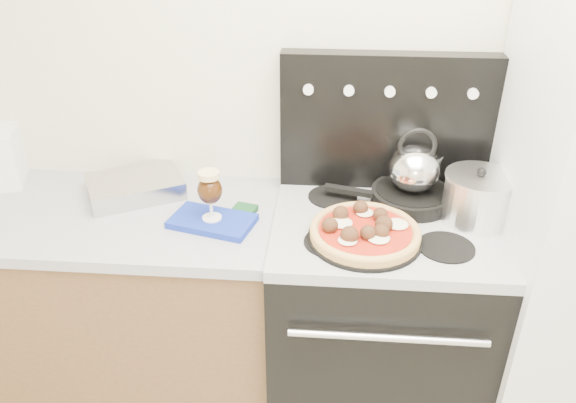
# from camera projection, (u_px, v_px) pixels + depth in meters

# --- Properties ---
(room_shell) EXTENTS (3.52, 3.01, 2.52)m
(room_shell) POSITION_uv_depth(u_px,v_px,m) (391.00, 319.00, 0.99)
(room_shell) COLOR #B6AB95
(room_shell) RESTS_ON ground
(base_cabinet) EXTENTS (1.45, 0.60, 0.86)m
(base_cabinet) POSITION_uv_depth(u_px,v_px,m) (97.00, 310.00, 2.25)
(base_cabinet) COLOR brown
(base_cabinet) RESTS_ON ground
(countertop) EXTENTS (1.48, 0.63, 0.04)m
(countertop) POSITION_uv_depth(u_px,v_px,m) (76.00, 214.00, 2.03)
(countertop) COLOR #A6A6B1
(countertop) RESTS_ON base_cabinet
(stove_body) EXTENTS (0.76, 0.65, 0.88)m
(stove_body) POSITION_uv_depth(u_px,v_px,m) (374.00, 327.00, 2.15)
(stove_body) COLOR black
(stove_body) RESTS_ON ground
(cooktop) EXTENTS (0.76, 0.65, 0.04)m
(cooktop) POSITION_uv_depth(u_px,v_px,m) (385.00, 226.00, 1.92)
(cooktop) COLOR #ADADB2
(cooktop) RESTS_ON stove_body
(backguard) EXTENTS (0.76, 0.08, 0.50)m
(backguard) POSITION_uv_depth(u_px,v_px,m) (386.00, 122.00, 2.03)
(backguard) COLOR black
(backguard) RESTS_ON cooktop
(foil_sheet) EXTENTS (0.41, 0.37, 0.07)m
(foil_sheet) POSITION_uv_depth(u_px,v_px,m) (135.00, 186.00, 2.10)
(foil_sheet) COLOR silver
(foil_sheet) RESTS_ON countertop
(oven_mitt) EXTENTS (0.31, 0.23, 0.02)m
(oven_mitt) POSITION_uv_depth(u_px,v_px,m) (212.00, 221.00, 1.92)
(oven_mitt) COLOR #162CA3
(oven_mitt) RESTS_ON countertop
(beer_glass) EXTENTS (0.09, 0.09, 0.18)m
(beer_glass) POSITION_uv_depth(u_px,v_px,m) (210.00, 195.00, 1.87)
(beer_glass) COLOR black
(beer_glass) RESTS_ON oven_mitt
(pizza_pan) EXTENTS (0.41, 0.41, 0.01)m
(pizza_pan) POSITION_uv_depth(u_px,v_px,m) (364.00, 238.00, 1.81)
(pizza_pan) COLOR black
(pizza_pan) RESTS_ON cooktop
(pizza) EXTENTS (0.40, 0.40, 0.05)m
(pizza) POSITION_uv_depth(u_px,v_px,m) (365.00, 230.00, 1.79)
(pizza) COLOR tan
(pizza) RESTS_ON pizza_pan
(skillet) EXTENTS (0.35, 0.35, 0.05)m
(skillet) POSITION_uv_depth(u_px,v_px,m) (411.00, 197.00, 2.01)
(skillet) COLOR black
(skillet) RESTS_ON cooktop
(tea_kettle) EXTENTS (0.22, 0.22, 0.20)m
(tea_kettle) POSITION_uv_depth(u_px,v_px,m) (415.00, 165.00, 1.94)
(tea_kettle) COLOR silver
(tea_kettle) RESTS_ON skillet
(stock_pot) EXTENTS (0.22, 0.22, 0.16)m
(stock_pot) POSITION_uv_depth(u_px,v_px,m) (477.00, 199.00, 1.88)
(stock_pot) COLOR white
(stock_pot) RESTS_ON cooktop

